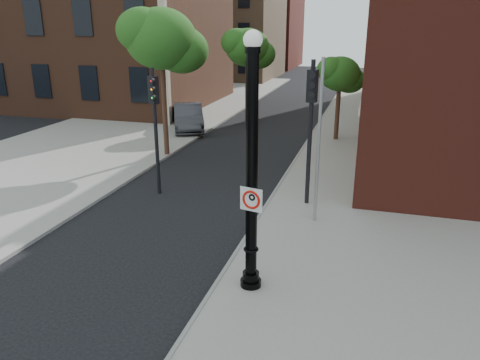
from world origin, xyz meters
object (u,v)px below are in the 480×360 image
(traffic_signal_right, at_px, (311,111))
(no_parking_sign, at_px, (251,199))
(traffic_signal_left, at_px, (155,111))
(lamppost, at_px, (252,181))
(parked_car, at_px, (188,117))

(traffic_signal_right, bearing_deg, no_parking_sign, -86.27)
(traffic_signal_left, xyz_separation_m, traffic_signal_right, (5.65, 0.28, 0.26))
(traffic_signal_right, bearing_deg, lamppost, -86.73)
(parked_car, bearing_deg, traffic_signal_right, -73.95)
(lamppost, xyz_separation_m, no_parking_sign, (0.04, -0.16, -0.38))
(lamppost, xyz_separation_m, traffic_signal_right, (0.49, 5.89, 0.61))
(lamppost, height_order, no_parking_sign, lamppost)
(no_parking_sign, distance_m, parked_car, 18.38)
(no_parking_sign, xyz_separation_m, parked_car, (-8.29, 16.32, -1.67))
(lamppost, bearing_deg, traffic_signal_left, 132.60)
(no_parking_sign, xyz_separation_m, traffic_signal_right, (0.46, 6.05, 0.99))
(no_parking_sign, distance_m, traffic_signal_right, 6.15)
(lamppost, height_order, traffic_signal_left, lamppost)
(traffic_signal_left, height_order, traffic_signal_right, traffic_signal_right)
(traffic_signal_left, bearing_deg, parked_car, 129.81)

